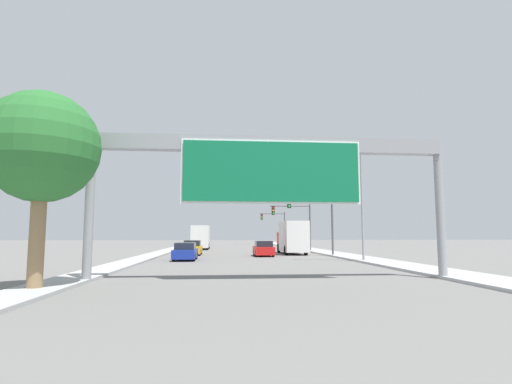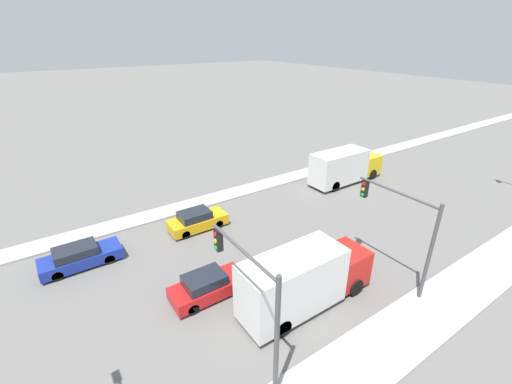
{
  "view_description": "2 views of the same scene",
  "coord_description": "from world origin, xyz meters",
  "px_view_note": "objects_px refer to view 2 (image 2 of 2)",
  "views": [
    {
      "loc": [
        -2.27,
        -0.38,
        2.1
      ],
      "look_at": [
        0.0,
        26.37,
        4.95
      ],
      "focal_mm": 28.0,
      "sensor_mm": 36.0,
      "label": 1
    },
    {
      "loc": [
        15.6,
        32.24,
        13.35
      ],
      "look_at": [
        -2.0,
        44.22,
        3.48
      ],
      "focal_mm": 24.0,
      "sensor_mm": 36.0,
      "label": 2
    }
  ],
  "objects_px": {
    "truck_box_primary": "(344,166)",
    "traffic_light_near_intersection": "(254,295)",
    "truck_box_secondary": "(303,280)",
    "traffic_light_mid_block": "(405,223)",
    "car_near_left": "(80,257)",
    "car_far_center": "(197,220)",
    "car_near_right": "(208,286)"
  },
  "relations": [
    {
      "from": "car_near_right",
      "to": "truck_box_secondary",
      "type": "distance_m",
      "value": 5.29
    },
    {
      "from": "truck_box_secondary",
      "to": "traffic_light_near_intersection",
      "type": "xyz_separation_m",
      "value": [
        1.72,
        -4.26,
        2.38
      ]
    },
    {
      "from": "car_near_right",
      "to": "car_far_center",
      "type": "height_order",
      "value": "car_far_center"
    },
    {
      "from": "truck_box_secondary",
      "to": "traffic_light_mid_block",
      "type": "distance_m",
      "value": 6.37
    },
    {
      "from": "traffic_light_near_intersection",
      "to": "car_far_center",
      "type": "bearing_deg",
      "value": 165.7
    },
    {
      "from": "truck_box_primary",
      "to": "traffic_light_mid_block",
      "type": "distance_m",
      "value": 15.13
    },
    {
      "from": "car_near_right",
      "to": "truck_box_primary",
      "type": "height_order",
      "value": "truck_box_primary"
    },
    {
      "from": "car_far_center",
      "to": "traffic_light_mid_block",
      "type": "height_order",
      "value": "traffic_light_mid_block"
    },
    {
      "from": "car_near_left",
      "to": "traffic_light_mid_block",
      "type": "distance_m",
      "value": 19.48
    },
    {
      "from": "car_near_right",
      "to": "car_far_center",
      "type": "xyz_separation_m",
      "value": [
        -7.0,
        2.68,
        0.01
      ]
    },
    {
      "from": "car_near_left",
      "to": "traffic_light_near_intersection",
      "type": "bearing_deg",
      "value": 21.89
    },
    {
      "from": "car_near_left",
      "to": "car_far_center",
      "type": "height_order",
      "value": "car_far_center"
    },
    {
      "from": "car_near_right",
      "to": "traffic_light_near_intersection",
      "type": "xyz_separation_m",
      "value": [
        5.22,
        -0.44,
        3.43
      ]
    },
    {
      "from": "car_far_center",
      "to": "truck_box_secondary",
      "type": "height_order",
      "value": "truck_box_secondary"
    },
    {
      "from": "truck_box_primary",
      "to": "truck_box_secondary",
      "type": "distance_m",
      "value": 17.93
    },
    {
      "from": "car_near_left",
      "to": "truck_box_secondary",
      "type": "distance_m",
      "value": 13.98
    },
    {
      "from": "car_far_center",
      "to": "traffic_light_near_intersection",
      "type": "xyz_separation_m",
      "value": [
        12.22,
        -3.12,
        3.42
      ]
    },
    {
      "from": "truck_box_primary",
      "to": "car_far_center",
      "type": "bearing_deg",
      "value": -90.0
    },
    {
      "from": "truck_box_primary",
      "to": "traffic_light_near_intersection",
      "type": "distance_m",
      "value": 22.56
    },
    {
      "from": "truck_box_secondary",
      "to": "traffic_light_mid_block",
      "type": "relative_size",
      "value": 1.33
    },
    {
      "from": "car_near_left",
      "to": "traffic_light_mid_block",
      "type": "relative_size",
      "value": 0.81
    },
    {
      "from": "traffic_light_mid_block",
      "to": "car_near_left",
      "type": "bearing_deg",
      "value": -129.02
    },
    {
      "from": "car_near_left",
      "to": "traffic_light_mid_block",
      "type": "bearing_deg",
      "value": 50.98
    },
    {
      "from": "car_near_left",
      "to": "truck_box_primary",
      "type": "relative_size",
      "value": 0.6
    },
    {
      "from": "truck_box_secondary",
      "to": "traffic_light_near_intersection",
      "type": "bearing_deg",
      "value": -67.97
    },
    {
      "from": "traffic_light_near_intersection",
      "to": "truck_box_secondary",
      "type": "bearing_deg",
      "value": 112.03
    },
    {
      "from": "car_near_right",
      "to": "truck_box_primary",
      "type": "relative_size",
      "value": 0.53
    },
    {
      "from": "car_near_left",
      "to": "traffic_light_mid_block",
      "type": "height_order",
      "value": "traffic_light_mid_block"
    },
    {
      "from": "truck_box_primary",
      "to": "traffic_light_near_intersection",
      "type": "relative_size",
      "value": 1.32
    },
    {
      "from": "truck_box_primary",
      "to": "truck_box_secondary",
      "type": "relative_size",
      "value": 1.02
    },
    {
      "from": "car_near_right",
      "to": "traffic_light_mid_block",
      "type": "bearing_deg",
      "value": 62.01
    },
    {
      "from": "car_far_center",
      "to": "traffic_light_mid_block",
      "type": "bearing_deg",
      "value": 29.67
    }
  ]
}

